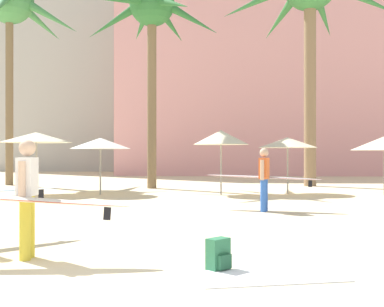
{
  "coord_description": "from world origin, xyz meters",
  "views": [
    {
      "loc": [
        1.28,
        -4.82,
        1.53
      ],
      "look_at": [
        0.95,
        4.27,
        1.54
      ],
      "focal_mm": 44.7,
      "sensor_mm": 36.0,
      "label": 1
    }
  ],
  "objects_px": {
    "palm_tree_far_left": "(9,9)",
    "person_mid_left": "(264,177)",
    "backpack": "(219,255)",
    "cafe_umbrella_3": "(36,137)",
    "palm_tree_center": "(152,16)",
    "beach_towel": "(270,276)",
    "cafe_umbrella_5": "(288,143)",
    "person_near_left": "(24,196)",
    "cafe_umbrella_2": "(384,143)",
    "cafe_umbrella_1": "(100,143)",
    "cafe_umbrella_0": "(221,137)"
  },
  "relations": [
    {
      "from": "person_mid_left",
      "to": "person_near_left",
      "type": "relative_size",
      "value": 1.01
    },
    {
      "from": "cafe_umbrella_1",
      "to": "cafe_umbrella_2",
      "type": "bearing_deg",
      "value": 0.77
    },
    {
      "from": "palm_tree_far_left",
      "to": "person_near_left",
      "type": "relative_size",
      "value": 3.32
    },
    {
      "from": "cafe_umbrella_1",
      "to": "person_mid_left",
      "type": "bearing_deg",
      "value": -41.3
    },
    {
      "from": "cafe_umbrella_1",
      "to": "cafe_umbrella_5",
      "type": "distance_m",
      "value": 7.18
    },
    {
      "from": "cafe_umbrella_2",
      "to": "cafe_umbrella_3",
      "type": "relative_size",
      "value": 0.91
    },
    {
      "from": "palm_tree_far_left",
      "to": "cafe_umbrella_0",
      "type": "height_order",
      "value": "palm_tree_far_left"
    },
    {
      "from": "backpack",
      "to": "cafe_umbrella_3",
      "type": "bearing_deg",
      "value": 165.56
    },
    {
      "from": "cafe_umbrella_1",
      "to": "cafe_umbrella_2",
      "type": "relative_size",
      "value": 0.93
    },
    {
      "from": "cafe_umbrella_5",
      "to": "person_mid_left",
      "type": "relative_size",
      "value": 0.72
    },
    {
      "from": "palm_tree_far_left",
      "to": "cafe_umbrella_1",
      "type": "relative_size",
      "value": 4.55
    },
    {
      "from": "cafe_umbrella_2",
      "to": "cafe_umbrella_3",
      "type": "distance_m",
      "value": 13.05
    },
    {
      "from": "palm_tree_center",
      "to": "person_mid_left",
      "type": "bearing_deg",
      "value": -64.41
    },
    {
      "from": "palm_tree_far_left",
      "to": "backpack",
      "type": "xyz_separation_m",
      "value": [
        10.08,
        -17.05,
        -8.53
      ]
    },
    {
      "from": "cafe_umbrella_5",
      "to": "backpack",
      "type": "relative_size",
      "value": 5.42
    },
    {
      "from": "person_mid_left",
      "to": "person_near_left",
      "type": "xyz_separation_m",
      "value": [
        -4.12,
        -6.17,
        0.02
      ]
    },
    {
      "from": "cafe_umbrella_5",
      "to": "person_near_left",
      "type": "relative_size",
      "value": 0.73
    },
    {
      "from": "palm_tree_far_left",
      "to": "person_mid_left",
      "type": "relative_size",
      "value": 3.29
    },
    {
      "from": "cafe_umbrella_0",
      "to": "cafe_umbrella_5",
      "type": "distance_m",
      "value": 2.67
    },
    {
      "from": "backpack",
      "to": "cafe_umbrella_0",
      "type": "bearing_deg",
      "value": 134.01
    },
    {
      "from": "cafe_umbrella_3",
      "to": "backpack",
      "type": "distance_m",
      "value": 13.51
    },
    {
      "from": "cafe_umbrella_3",
      "to": "person_near_left",
      "type": "height_order",
      "value": "cafe_umbrella_3"
    },
    {
      "from": "palm_tree_center",
      "to": "cafe_umbrella_3",
      "type": "bearing_deg",
      "value": -138.71
    },
    {
      "from": "cafe_umbrella_3",
      "to": "person_mid_left",
      "type": "height_order",
      "value": "cafe_umbrella_3"
    },
    {
      "from": "person_near_left",
      "to": "palm_tree_far_left",
      "type": "bearing_deg",
      "value": -70.89
    },
    {
      "from": "cafe_umbrella_1",
      "to": "person_mid_left",
      "type": "distance_m",
      "value": 7.47
    },
    {
      "from": "person_near_left",
      "to": "cafe_umbrella_1",
      "type": "bearing_deg",
      "value": -87.18
    },
    {
      "from": "cafe_umbrella_2",
      "to": "cafe_umbrella_5",
      "type": "bearing_deg",
      "value": 168.55
    },
    {
      "from": "beach_towel",
      "to": "person_near_left",
      "type": "height_order",
      "value": "person_near_left"
    },
    {
      "from": "cafe_umbrella_0",
      "to": "cafe_umbrella_3",
      "type": "distance_m",
      "value": 7.0
    },
    {
      "from": "palm_tree_center",
      "to": "cafe_umbrella_0",
      "type": "xyz_separation_m",
      "value": [
        3.02,
        -3.3,
        -5.57
      ]
    },
    {
      "from": "beach_towel",
      "to": "person_near_left",
      "type": "distance_m",
      "value": 3.62
    },
    {
      "from": "cafe_umbrella_1",
      "to": "person_near_left",
      "type": "relative_size",
      "value": 0.73
    },
    {
      "from": "palm_tree_center",
      "to": "cafe_umbrella_0",
      "type": "bearing_deg",
      "value": -47.55
    },
    {
      "from": "cafe_umbrella_2",
      "to": "person_mid_left",
      "type": "bearing_deg",
      "value": -134.99
    },
    {
      "from": "cafe_umbrella_0",
      "to": "backpack",
      "type": "distance_m",
      "value": 11.93
    },
    {
      "from": "palm_tree_center",
      "to": "cafe_umbrella_3",
      "type": "relative_size",
      "value": 3.48
    },
    {
      "from": "cafe_umbrella_3",
      "to": "cafe_umbrella_0",
      "type": "bearing_deg",
      "value": 1.57
    },
    {
      "from": "cafe_umbrella_2",
      "to": "beach_towel",
      "type": "xyz_separation_m",
      "value": [
        -5.72,
        -11.96,
        -1.92
      ]
    },
    {
      "from": "cafe_umbrella_0",
      "to": "cafe_umbrella_1",
      "type": "bearing_deg",
      "value": -176.76
    },
    {
      "from": "cafe_umbrella_1",
      "to": "cafe_umbrella_3",
      "type": "relative_size",
      "value": 0.85
    },
    {
      "from": "cafe_umbrella_3",
      "to": "palm_tree_center",
      "type": "bearing_deg",
      "value": 41.29
    },
    {
      "from": "beach_towel",
      "to": "backpack",
      "type": "relative_size",
      "value": 4.36
    },
    {
      "from": "backpack",
      "to": "palm_tree_center",
      "type": "bearing_deg",
      "value": 145.73
    },
    {
      "from": "person_mid_left",
      "to": "backpack",
      "type": "bearing_deg",
      "value": 96.35
    },
    {
      "from": "cafe_umbrella_1",
      "to": "beach_towel",
      "type": "relative_size",
      "value": 1.24
    },
    {
      "from": "palm_tree_far_left",
      "to": "cafe_umbrella_3",
      "type": "distance_m",
      "value": 9.2
    },
    {
      "from": "person_mid_left",
      "to": "cafe_umbrella_2",
      "type": "bearing_deg",
      "value": -117.23
    },
    {
      "from": "cafe_umbrella_2",
      "to": "person_near_left",
      "type": "distance_m",
      "value": 14.49
    },
    {
      "from": "palm_tree_center",
      "to": "beach_towel",
      "type": "height_order",
      "value": "palm_tree_center"
    }
  ]
}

